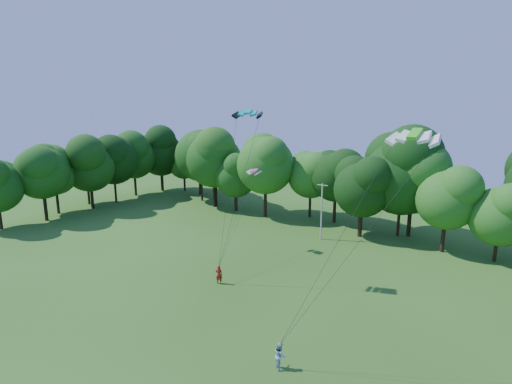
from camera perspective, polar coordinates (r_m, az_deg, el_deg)
The scene contains 10 objects.
ground at distance 27.96m, azimuth -16.43°, elevation -23.95°, with size 160.00×160.00×0.00m, color #295216.
utility_pole at distance 50.10m, azimuth 9.34°, elevation -2.67°, with size 1.42×0.18×7.11m.
kite_flyer_left at distance 38.27m, azimuth -5.31°, elevation -11.67°, with size 0.65×0.43×1.78m, color maroon.
kite_flyer_right at distance 27.25m, azimuth 3.42°, elevation -22.26°, with size 0.85×0.66×1.74m, color #9EB7DB.
kite_teal at distance 35.73m, azimuth -1.14°, elevation 11.42°, with size 2.85×2.16×0.49m.
kite_green at distance 23.70m, azimuth 21.72°, elevation 7.73°, with size 2.76×1.30×0.61m.
kite_pink at distance 45.14m, azimuth -0.24°, elevation 3.07°, with size 1.82×0.96×0.36m.
tree_back_west at distance 66.02m, azimuth -5.86°, elevation 5.42°, with size 9.65×9.65×14.04m.
tree_back_center at distance 53.09m, azimuth 20.26°, elevation 4.05°, with size 10.55×10.55×15.34m.
tree_flank_west at distance 69.49m, azimuth -22.77°, elevation 4.15°, with size 8.69×8.69×12.64m.
Camera 1 is at (19.39, -12.01, 16.17)m, focal length 28.00 mm.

